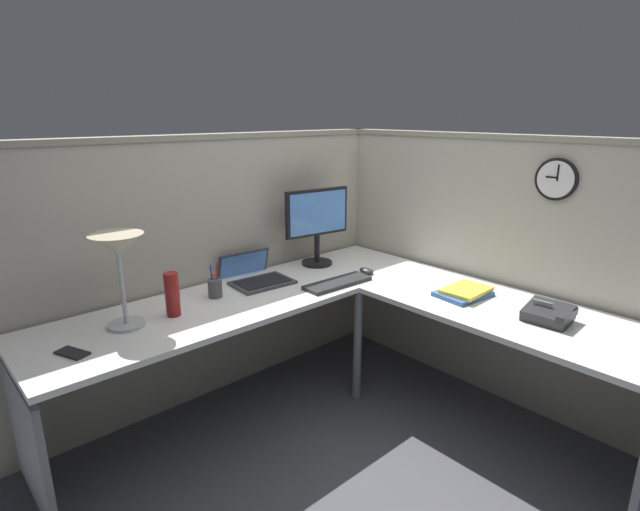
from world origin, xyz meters
TOP-DOWN VIEW (x-y plane):
  - ground_plane at (0.00, 0.00)m, footprint 6.80×6.80m
  - cubicle_wall_back at (-0.36, 0.87)m, footprint 2.57×0.12m
  - cubicle_wall_right at (0.87, -0.27)m, footprint 0.12×2.37m
  - desk at (-0.15, -0.05)m, footprint 2.35×2.15m
  - monitor at (0.26, 0.64)m, footprint 0.46×0.20m
  - laptop at (-0.23, 0.66)m, footprint 0.37×0.41m
  - keyboard at (0.08, 0.26)m, footprint 0.44×0.16m
  - computer_mouse at (0.37, 0.29)m, footprint 0.06×0.10m
  - desk_lamp_dome at (-1.05, 0.51)m, footprint 0.24×0.24m
  - pen_cup at (-0.55, 0.57)m, footprint 0.08×0.08m
  - cell_phone at (-1.33, 0.39)m, footprint 0.12×0.16m
  - thermos_flask at (-0.83, 0.48)m, footprint 0.07×0.07m
  - office_phone at (0.47, -0.80)m, footprint 0.20×0.22m
  - book_stack at (0.47, -0.34)m, footprint 0.30×0.24m
  - wall_clock at (0.82, -0.61)m, footprint 0.04×0.22m

SIDE VIEW (x-z plane):
  - ground_plane at x=0.00m, z-range 0.00..0.00m
  - desk at x=-0.15m, z-range 0.27..1.00m
  - cell_phone at x=-1.33m, z-range 0.73..0.74m
  - keyboard at x=0.08m, z-range 0.73..0.75m
  - computer_mouse at x=0.37m, z-range 0.73..0.76m
  - book_stack at x=0.47m, z-range 0.73..0.77m
  - laptop at x=-0.23m, z-range 0.65..0.86m
  - office_phone at x=0.47m, z-range 0.71..0.82m
  - pen_cup at x=-0.55m, z-range 0.69..0.87m
  - cubicle_wall_back at x=-0.36m, z-range 0.00..1.58m
  - cubicle_wall_right at x=0.87m, z-range 0.00..1.58m
  - thermos_flask at x=-0.83m, z-range 0.73..0.95m
  - monitor at x=0.26m, z-range 0.77..1.27m
  - desk_lamp_dome at x=-1.05m, z-range 0.87..1.32m
  - wall_clock at x=0.82m, z-range 1.25..1.47m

